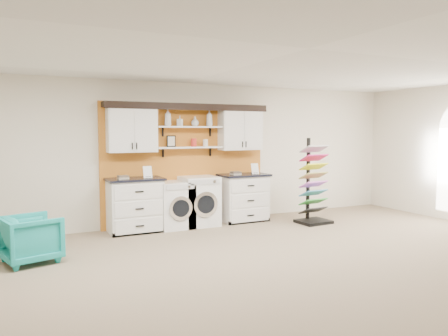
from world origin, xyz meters
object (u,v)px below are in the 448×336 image
dryer (199,201)px  base_cabinet_left (135,205)px  washer (175,205)px  armchair (31,239)px  sample_rack (313,196)px  base_cabinet_right (243,197)px

dryer → base_cabinet_left: bearing=179.8°
washer → armchair: size_ratio=1.21×
washer → sample_rack: sample_rack is taller
base_cabinet_left → armchair: (-1.80, -1.19, -0.16)m
base_cabinet_left → base_cabinet_right: (2.26, 0.00, -0.01)m
washer → base_cabinet_left: bearing=179.7°
sample_rack → washer: bearing=159.9°
dryer → base_cabinet_right: bearing=0.2°
base_cabinet_left → armchair: base_cabinet_left is taller
base_cabinet_left → washer: base_cabinet_left is taller
dryer → sample_rack: size_ratio=0.56×
base_cabinet_left → washer: 0.77m
base_cabinet_right → sample_rack: (1.16, -0.80, 0.06)m
base_cabinet_right → sample_rack: bearing=-34.8°
base_cabinet_left → sample_rack: size_ratio=0.59×
washer → armchair: 2.83m
base_cabinet_left → armchair: bearing=-146.5°
base_cabinet_right → washer: (-1.50, -0.00, -0.04)m
dryer → sample_rack: 2.29m
sample_rack → dryer: bearing=156.3°
base_cabinet_left → washer: size_ratio=1.14×
washer → armchair: (-2.57, -1.19, -0.11)m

